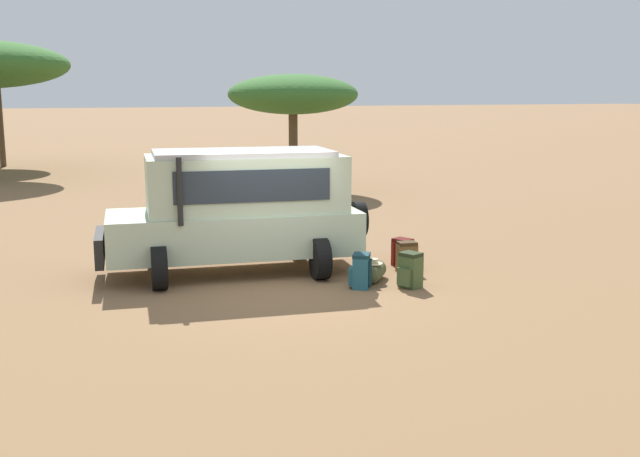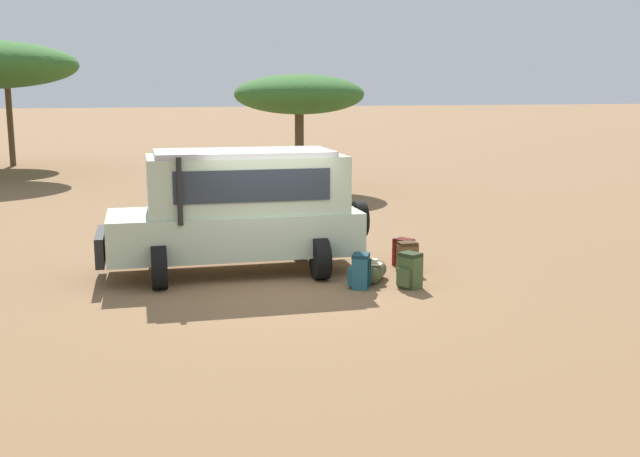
{
  "view_description": "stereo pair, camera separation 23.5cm",
  "coord_description": "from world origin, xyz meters",
  "views": [
    {
      "loc": [
        -4.26,
        -12.82,
        3.57
      ],
      "look_at": [
        0.9,
        0.2,
        1.0
      ],
      "focal_mm": 42.0,
      "sensor_mm": 36.0,
      "label": 1
    },
    {
      "loc": [
        -4.04,
        -12.9,
        3.57
      ],
      "look_at": [
        0.9,
        0.2,
        1.0
      ],
      "focal_mm": 42.0,
      "sensor_mm": 36.0,
      "label": 2
    }
  ],
  "objects": [
    {
      "name": "ground_plane",
      "position": [
        0.0,
        0.0,
        0.0
      ],
      "size": [
        320.0,
        320.0,
        0.0
      ],
      "primitive_type": "plane",
      "color": "olive"
    },
    {
      "name": "safari_vehicle",
      "position": [
        -0.36,
        1.37,
        1.29
      ],
      "size": [
        5.45,
        3.12,
        2.44
      ],
      "color": "#B2C6A8",
      "rests_on": "ground_plane"
    },
    {
      "name": "backpack_beside_front_wheel",
      "position": [
        2.95,
        0.67,
        0.28
      ],
      "size": [
        0.47,
        0.47,
        0.57
      ],
      "color": "maroon",
      "rests_on": "ground_plane"
    },
    {
      "name": "backpack_cluster_center",
      "position": [
        2.23,
        -0.96,
        0.32
      ],
      "size": [
        0.47,
        0.46,
        0.66
      ],
      "color": "#42562D",
      "rests_on": "ground_plane"
    },
    {
      "name": "backpack_near_rear_wheel",
      "position": [
        1.37,
        -0.65,
        0.31
      ],
      "size": [
        0.49,
        0.49,
        0.65
      ],
      "color": "#235B6B",
      "rests_on": "ground_plane"
    },
    {
      "name": "backpack_outermost",
      "position": [
        2.74,
        0.11,
        0.3
      ],
      "size": [
        0.42,
        0.41,
        0.62
      ],
      "color": "brown",
      "rests_on": "ground_plane"
    },
    {
      "name": "duffel_bag_low_black_case",
      "position": [
        1.85,
        -0.26,
        0.18
      ],
      "size": [
        0.67,
        0.77,
        0.45
      ],
      "color": "#4C5133",
      "rests_on": "ground_plane"
    },
    {
      "name": "acacia_tree_right_mid",
      "position": [
        -5.19,
        26.35,
        4.68
      ],
      "size": [
        5.54,
        5.82,
        5.46
      ],
      "color": "brown",
      "rests_on": "ground_plane"
    },
    {
      "name": "acacia_tree_far_right",
      "position": [
        4.91,
        12.94,
        3.45
      ],
      "size": [
        4.67,
        4.78,
        4.18
      ],
      "color": "brown",
      "rests_on": "ground_plane"
    }
  ]
}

